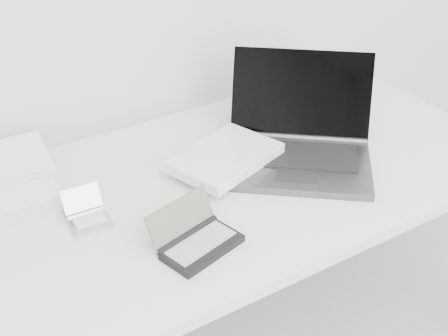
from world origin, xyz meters
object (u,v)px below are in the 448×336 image
laptop_large (275,148)px  desk (225,192)px  netbook_open_white (10,192)px  palmtop_charcoal (196,240)px

laptop_large → desk: bearing=-141.7°
desk → netbook_open_white: 0.56m
palmtop_charcoal → laptop_large: bearing=14.8°
desk → palmtop_charcoal: (-0.21, -0.21, 0.07)m
laptop_large → netbook_open_white: laptop_large is taller
desk → laptop_large: (0.16, -0.00, 0.09)m
desk → palmtop_charcoal: bearing=-135.4°
netbook_open_white → palmtop_charcoal: size_ratio=1.68×
desk → netbook_open_white: netbook_open_white is taller
desk → laptop_large: bearing=-1.3°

